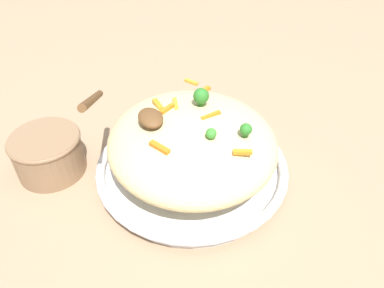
# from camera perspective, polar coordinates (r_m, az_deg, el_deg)

# --- Properties ---
(ground_plane) EXTENTS (2.40, 2.40, 0.00)m
(ground_plane) POSITION_cam_1_polar(r_m,az_deg,el_deg) (0.69, 0.00, -4.91)
(ground_plane) COLOR #9E7F60
(serving_bowl) EXTENTS (0.35, 0.35, 0.04)m
(serving_bowl) POSITION_cam_1_polar(r_m,az_deg,el_deg) (0.68, 0.00, -3.71)
(serving_bowl) COLOR silver
(serving_bowl) RESTS_ON ground_plane
(pasta_mound) EXTENTS (0.30, 0.29, 0.10)m
(pasta_mound) POSITION_cam_1_polar(r_m,az_deg,el_deg) (0.64, 0.00, 0.28)
(pasta_mound) COLOR #DBC689
(pasta_mound) RESTS_ON serving_bowl
(carrot_piece_0) EXTENTS (0.03, 0.01, 0.01)m
(carrot_piece_0) POSITION_cam_1_polar(r_m,az_deg,el_deg) (0.66, -5.31, 6.10)
(carrot_piece_0) COLOR orange
(carrot_piece_0) RESTS_ON pasta_mound
(carrot_piece_1) EXTENTS (0.02, 0.03, 0.01)m
(carrot_piece_1) POSITION_cam_1_polar(r_m,az_deg,el_deg) (0.64, -3.91, 5.42)
(carrot_piece_1) COLOR orange
(carrot_piece_1) RESTS_ON pasta_mound
(carrot_piece_2) EXTENTS (0.03, 0.02, 0.01)m
(carrot_piece_2) POSITION_cam_1_polar(r_m,az_deg,el_deg) (0.63, -7.01, 4.37)
(carrot_piece_2) COLOR orange
(carrot_piece_2) RESTS_ON pasta_mound
(carrot_piece_3) EXTENTS (0.02, 0.03, 0.01)m
(carrot_piece_3) POSITION_cam_1_polar(r_m,az_deg,el_deg) (0.69, 1.84, 8.28)
(carrot_piece_3) COLOR orange
(carrot_piece_3) RESTS_ON pasta_mound
(carrot_piece_4) EXTENTS (0.01, 0.04, 0.01)m
(carrot_piece_4) POSITION_cam_1_polar(r_m,az_deg,el_deg) (0.62, 2.76, 4.62)
(carrot_piece_4) COLOR orange
(carrot_piece_4) RESTS_ON pasta_mound
(carrot_piece_5) EXTENTS (0.04, 0.02, 0.01)m
(carrot_piece_5) POSITION_cam_1_polar(r_m,az_deg,el_deg) (0.65, -2.57, 6.17)
(carrot_piece_5) COLOR orange
(carrot_piece_5) RESTS_ON pasta_mound
(carrot_piece_6) EXTENTS (0.04, 0.03, 0.01)m
(carrot_piece_6) POSITION_cam_1_polar(r_m,az_deg,el_deg) (0.56, -5.06, -0.51)
(carrot_piece_6) COLOR orange
(carrot_piece_6) RESTS_ON pasta_mound
(carrot_piece_7) EXTENTS (0.03, 0.02, 0.01)m
(carrot_piece_7) POSITION_cam_1_polar(r_m,az_deg,el_deg) (0.72, -0.11, 9.60)
(carrot_piece_7) COLOR orange
(carrot_piece_7) RESTS_ON pasta_mound
(carrot_piece_8) EXTENTS (0.02, 0.03, 0.01)m
(carrot_piece_8) POSITION_cam_1_polar(r_m,az_deg,el_deg) (0.56, 7.84, -1.25)
(carrot_piece_8) COLOR orange
(carrot_piece_8) RESTS_ON pasta_mound
(broccoli_floret_0) EXTENTS (0.02, 0.02, 0.02)m
(broccoli_floret_0) POSITION_cam_1_polar(r_m,az_deg,el_deg) (0.57, 2.99, 1.62)
(broccoli_floret_0) COLOR #377928
(broccoli_floret_0) RESTS_ON pasta_mound
(broccoli_floret_1) EXTENTS (0.03, 0.03, 0.03)m
(broccoli_floret_1) POSITION_cam_1_polar(r_m,az_deg,el_deg) (0.64, 1.42, 7.41)
(broccoli_floret_1) COLOR #296820
(broccoli_floret_1) RESTS_ON pasta_mound
(broccoli_floret_2) EXTENTS (0.02, 0.02, 0.02)m
(broccoli_floret_2) POSITION_cam_1_polar(r_m,az_deg,el_deg) (0.58, 8.36, 2.23)
(broccoli_floret_2) COLOR #296820
(broccoli_floret_2) RESTS_ON pasta_mound
(serving_spoon) EXTENTS (0.17, 0.13, 0.10)m
(serving_spoon) POSITION_cam_1_polar(r_m,az_deg,el_deg) (0.60, -9.96, 5.12)
(serving_spoon) COLOR brown
(serving_spoon) RESTS_ON pasta_mound
(companion_bowl) EXTENTS (0.13, 0.13, 0.08)m
(companion_bowl) POSITION_cam_1_polar(r_m,az_deg,el_deg) (0.72, -21.45, -1.22)
(companion_bowl) COLOR #8C6B4C
(companion_bowl) RESTS_ON ground_plane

